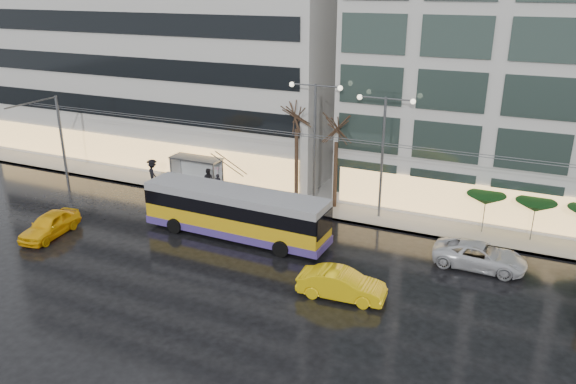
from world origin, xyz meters
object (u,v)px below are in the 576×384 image
Objects in this scene: bus_shelter at (194,165)px; taxi_a at (50,225)px; street_lamp_near at (315,129)px; trolleybus at (235,214)px.

taxi_a is at bearing -106.77° from bus_shelter.
bus_shelter is at bearing 66.15° from taxi_a.
street_lamp_near is 1.97× the size of taxi_a.
bus_shelter is at bearing 138.35° from trolleybus.
bus_shelter is 0.91× the size of taxi_a.
bus_shelter is (-7.66, 6.81, 0.38)m from trolleybus.
taxi_a is (-13.93, -11.89, -5.21)m from street_lamp_near.
trolleybus is 1.40× the size of street_lamp_near.
taxi_a is (-11.21, -4.97, -0.80)m from trolleybus.
street_lamp_near is at bearing 33.39° from taxi_a.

